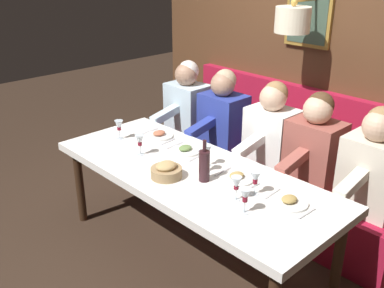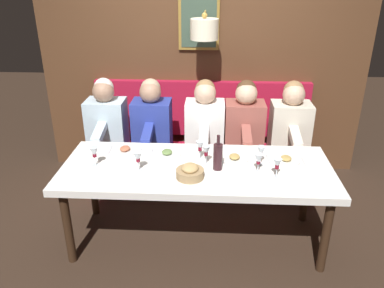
{
  "view_description": "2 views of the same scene",
  "coord_description": "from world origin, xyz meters",
  "px_view_note": "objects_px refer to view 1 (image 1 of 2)",
  "views": [
    {
      "loc": [
        -1.96,
        -2.08,
        2.18
      ],
      "look_at": [
        0.05,
        0.04,
        0.92
      ],
      "focal_mm": 41.42,
      "sensor_mm": 36.0,
      "label": 1
    },
    {
      "loc": [
        -2.83,
        -0.12,
        2.23
      ],
      "look_at": [
        0.05,
        0.04,
        0.92
      ],
      "focal_mm": 35.92,
      "sensor_mm": 36.0,
      "label": 2
    }
  ],
  "objects_px": {
    "wine_glass_4": "(203,157)",
    "wine_glass_2": "(119,126)",
    "wine_bottle": "(204,165)",
    "diner_middle": "(271,131)",
    "diner_near": "(314,146)",
    "bread_bowl": "(166,171)",
    "diner_far": "(223,115)",
    "diner_nearest": "(373,165)",
    "wine_glass_1": "(140,141)",
    "diner_farthest": "(187,103)",
    "wine_glass_6": "(207,151)",
    "dining_table": "(191,179)",
    "wine_glass_0": "(236,184)",
    "wine_glass_5": "(255,178)",
    "wine_glass_3": "(245,196)"
  },
  "relations": [
    {
      "from": "wine_glass_4",
      "to": "wine_glass_2",
      "type": "bearing_deg",
      "value": 94.66
    },
    {
      "from": "wine_bottle",
      "to": "diner_middle",
      "type": "bearing_deg",
      "value": 7.98
    },
    {
      "from": "diner_near",
      "to": "wine_bottle",
      "type": "bearing_deg",
      "value": 162.92
    },
    {
      "from": "bread_bowl",
      "to": "diner_near",
      "type": "bearing_deg",
      "value": -24.93
    },
    {
      "from": "diner_middle",
      "to": "wine_glass_2",
      "type": "distance_m",
      "value": 1.27
    },
    {
      "from": "diner_far",
      "to": "wine_glass_2",
      "type": "distance_m",
      "value": 0.97
    },
    {
      "from": "diner_nearest",
      "to": "wine_glass_1",
      "type": "bearing_deg",
      "value": 125.1
    },
    {
      "from": "diner_farthest",
      "to": "wine_glass_6",
      "type": "height_order",
      "value": "diner_farthest"
    },
    {
      "from": "diner_nearest",
      "to": "dining_table",
      "type": "bearing_deg",
      "value": 133.69
    },
    {
      "from": "diner_nearest",
      "to": "wine_glass_6",
      "type": "xyz_separation_m",
      "value": [
        -0.74,
        0.9,
        0.04
      ]
    },
    {
      "from": "wine_glass_0",
      "to": "wine_glass_2",
      "type": "height_order",
      "value": "same"
    },
    {
      "from": "diner_farthest",
      "to": "wine_glass_5",
      "type": "bearing_deg",
      "value": -118.26
    },
    {
      "from": "wine_glass_3",
      "to": "wine_glass_5",
      "type": "bearing_deg",
      "value": 24.75
    },
    {
      "from": "dining_table",
      "to": "wine_glass_2",
      "type": "distance_m",
      "value": 0.87
    },
    {
      "from": "wine_glass_2",
      "to": "wine_glass_3",
      "type": "xyz_separation_m",
      "value": [
        -0.13,
        -1.48,
        -0.0
      ]
    },
    {
      "from": "diner_farthest",
      "to": "bread_bowl",
      "type": "distance_m",
      "value": 1.43
    },
    {
      "from": "dining_table",
      "to": "diner_far",
      "type": "relative_size",
      "value": 2.85
    },
    {
      "from": "diner_near",
      "to": "wine_glass_5",
      "type": "distance_m",
      "value": 0.82
    },
    {
      "from": "bread_bowl",
      "to": "wine_glass_0",
      "type": "bearing_deg",
      "value": -78.05
    },
    {
      "from": "dining_table",
      "to": "wine_glass_6",
      "type": "relative_size",
      "value": 13.73
    },
    {
      "from": "diner_middle",
      "to": "wine_glass_6",
      "type": "xyz_separation_m",
      "value": [
        -0.74,
        0.02,
        0.04
      ]
    },
    {
      "from": "diner_middle",
      "to": "wine_bottle",
      "type": "bearing_deg",
      "value": -172.02
    },
    {
      "from": "wine_glass_2",
      "to": "diner_far",
      "type": "bearing_deg",
      "value": -20.43
    },
    {
      "from": "dining_table",
      "to": "diner_farthest",
      "type": "height_order",
      "value": "diner_farthest"
    },
    {
      "from": "diner_far",
      "to": "wine_glass_4",
      "type": "xyz_separation_m",
      "value": [
        -0.83,
        -0.58,
        0.04
      ]
    },
    {
      "from": "wine_glass_1",
      "to": "wine_glass_3",
      "type": "relative_size",
      "value": 1.0
    },
    {
      "from": "wine_glass_2",
      "to": "wine_glass_5",
      "type": "relative_size",
      "value": 1.0
    },
    {
      "from": "diner_middle",
      "to": "wine_glass_1",
      "type": "distance_m",
      "value": 1.11
    },
    {
      "from": "wine_glass_3",
      "to": "wine_glass_0",
      "type": "bearing_deg",
      "value": 60.9
    },
    {
      "from": "diner_near",
      "to": "wine_glass_2",
      "type": "distance_m",
      "value": 1.59
    },
    {
      "from": "diner_far",
      "to": "bread_bowl",
      "type": "bearing_deg",
      "value": -156.67
    },
    {
      "from": "diner_farthest",
      "to": "bread_bowl",
      "type": "xyz_separation_m",
      "value": [
        -1.08,
        -0.94,
        -0.03
      ]
    },
    {
      "from": "diner_nearest",
      "to": "wine_glass_0",
      "type": "height_order",
      "value": "diner_nearest"
    },
    {
      "from": "wine_bottle",
      "to": "wine_glass_4",
      "type": "bearing_deg",
      "value": 48.43
    },
    {
      "from": "dining_table",
      "to": "diner_nearest",
      "type": "distance_m",
      "value": 1.28
    },
    {
      "from": "diner_far",
      "to": "wine_bottle",
      "type": "distance_m",
      "value": 1.15
    },
    {
      "from": "wine_glass_1",
      "to": "wine_glass_4",
      "type": "relative_size",
      "value": 1.0
    },
    {
      "from": "diner_nearest",
      "to": "wine_glass_4",
      "type": "distance_m",
      "value": 1.19
    },
    {
      "from": "wine_glass_0",
      "to": "dining_table",
      "type": "bearing_deg",
      "value": 80.92
    },
    {
      "from": "diner_near",
      "to": "diner_middle",
      "type": "height_order",
      "value": "same"
    },
    {
      "from": "wine_glass_3",
      "to": "bread_bowl",
      "type": "distance_m",
      "value": 0.68
    },
    {
      "from": "wine_glass_6",
      "to": "diner_farthest",
      "type": "bearing_deg",
      "value": 53.82
    },
    {
      "from": "dining_table",
      "to": "diner_nearest",
      "type": "xyz_separation_m",
      "value": [
        0.88,
        -0.92,
        0.14
      ]
    },
    {
      "from": "bread_bowl",
      "to": "diner_nearest",
      "type": "bearing_deg",
      "value": -41.97
    },
    {
      "from": "wine_glass_5",
      "to": "bread_bowl",
      "type": "distance_m",
      "value": 0.64
    },
    {
      "from": "diner_nearest",
      "to": "diner_middle",
      "type": "distance_m",
      "value": 0.88
    },
    {
      "from": "diner_near",
      "to": "dining_table",
      "type": "bearing_deg",
      "value": 152.69
    },
    {
      "from": "wine_glass_0",
      "to": "wine_bottle",
      "type": "distance_m",
      "value": 0.33
    },
    {
      "from": "diner_near",
      "to": "diner_middle",
      "type": "bearing_deg",
      "value": 90.0
    },
    {
      "from": "wine_glass_3",
      "to": "diner_near",
      "type": "bearing_deg",
      "value": 9.72
    }
  ]
}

